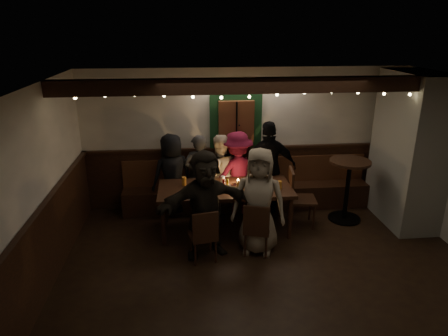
{
  "coord_description": "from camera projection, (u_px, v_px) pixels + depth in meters",
  "views": [
    {
      "loc": [
        -1.12,
        -4.63,
        3.29
      ],
      "look_at": [
        -0.5,
        1.6,
        1.05
      ],
      "focal_mm": 32.0,
      "sensor_mm": 36.0,
      "label": 1
    }
  ],
  "objects": [
    {
      "name": "person_d",
      "position": [
        237.0,
        173.0,
        7.2
      ],
      "size": [
        1.13,
        0.86,
        1.54
      ],
      "primitive_type": "imported",
      "rotation": [
        0.0,
        0.0,
        3.46
      ],
      "color": "#560C22",
      "rests_on": "ground"
    },
    {
      "name": "person_a",
      "position": [
        172.0,
        175.0,
        7.18
      ],
      "size": [
        0.87,
        0.73,
        1.51
      ],
      "primitive_type": "imported",
      "rotation": [
        0.0,
        0.0,
        3.55
      ],
      "color": "black",
      "rests_on": "ground"
    },
    {
      "name": "high_top",
      "position": [
        348.0,
        183.0,
        6.95
      ],
      "size": [
        0.7,
        0.7,
        1.11
      ],
      "color": "black",
      "rests_on": "ground"
    },
    {
      "name": "person_f",
      "position": [
        205.0,
        204.0,
        5.84
      ],
      "size": [
        1.6,
        0.85,
        1.65
      ],
      "primitive_type": "imported",
      "rotation": [
        0.0,
        0.0,
        0.25
      ],
      "color": "black",
      "rests_on": "ground"
    },
    {
      "name": "chair_near_right",
      "position": [
        257.0,
        227.0,
        5.91
      ],
      "size": [
        0.48,
        0.48,
        0.85
      ],
      "color": "black",
      "rests_on": "ground"
    },
    {
      "name": "person_e",
      "position": [
        269.0,
        168.0,
        7.21
      ],
      "size": [
        1.02,
        0.44,
        1.72
      ],
      "primitive_type": "imported",
      "rotation": [
        0.0,
        0.0,
        3.17
      ],
      "color": "black",
      "rests_on": "ground"
    },
    {
      "name": "person_c",
      "position": [
        219.0,
        174.0,
        7.22
      ],
      "size": [
        0.84,
        0.72,
        1.49
      ],
      "primitive_type": "imported",
      "rotation": [
        0.0,
        0.0,
        3.38
      ],
      "color": "beige",
      "rests_on": "ground"
    },
    {
      "name": "room",
      "position": [
        319.0,
        167.0,
        6.62
      ],
      "size": [
        6.02,
        5.01,
        2.62
      ],
      "color": "black",
      "rests_on": "ground"
    },
    {
      "name": "chair_near_left",
      "position": [
        204.0,
        233.0,
        5.74
      ],
      "size": [
        0.44,
        0.44,
        0.83
      ],
      "color": "black",
      "rests_on": "ground"
    },
    {
      "name": "person_g",
      "position": [
        259.0,
        201.0,
        5.93
      ],
      "size": [
        0.92,
        0.72,
        1.65
      ],
      "primitive_type": "imported",
      "rotation": [
        0.0,
        0.0,
        -0.27
      ],
      "color": "gray",
      "rests_on": "ground"
    },
    {
      "name": "person_b",
      "position": [
        199.0,
        174.0,
        7.25
      ],
      "size": [
        0.59,
        0.44,
        1.48
      ],
      "primitive_type": "imported",
      "rotation": [
        0.0,
        0.0,
        3.31
      ],
      "color": "#303031",
      "rests_on": "ground"
    },
    {
      "name": "chair_end",
      "position": [
        297.0,
        194.0,
        6.82
      ],
      "size": [
        0.51,
        0.51,
        1.01
      ],
      "color": "black",
      "rests_on": "ground"
    },
    {
      "name": "dining_table",
      "position": [
        225.0,
        191.0,
        6.57
      ],
      "size": [
        2.19,
        0.94,
        0.95
      ],
      "color": "black",
      "rests_on": "ground"
    }
  ]
}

